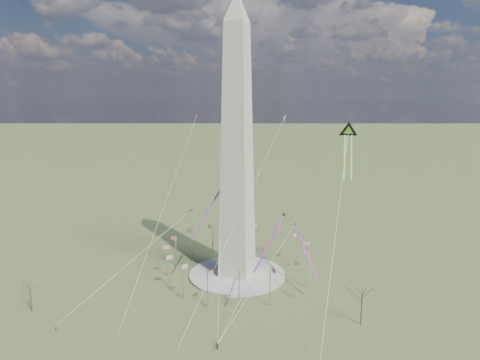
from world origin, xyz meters
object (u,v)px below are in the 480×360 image
(washington_monument, at_px, (237,149))
(kite_delta_black, at_px, (348,134))
(person_west, at_px, (56,328))
(tree_near, at_px, (363,291))

(washington_monument, distance_m, kite_delta_black, 38.53)
(kite_delta_black, bearing_deg, person_west, 30.87)
(tree_near, bearing_deg, person_west, -157.07)
(washington_monument, bearing_deg, kite_delta_black, 6.99)
(person_west, relative_size, kite_delta_black, 0.07)
(washington_monument, bearing_deg, tree_near, -22.85)
(tree_near, relative_size, kite_delta_black, 0.77)
(person_west, bearing_deg, kite_delta_black, -132.84)
(washington_monument, distance_m, tree_near, 62.97)
(washington_monument, height_order, tree_near, washington_monument)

